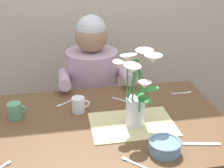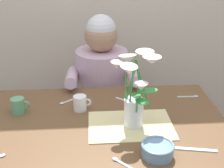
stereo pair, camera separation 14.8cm
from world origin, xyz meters
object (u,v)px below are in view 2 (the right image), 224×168
Objects in this scene: ceramic_bowl at (158,149)px; coffee_cup at (18,106)px; seated_person at (102,97)px; tea_cup at (80,103)px; flower_vase at (136,88)px; dinner_knife at (194,149)px.

coffee_cup is (-0.64, 0.40, 0.01)m from ceramic_bowl.
ceramic_bowl is (0.19, -0.89, 0.21)m from seated_person.
seated_person is at bearing 102.13° from ceramic_bowl.
seated_person is 12.20× the size of tea_cup.
flower_vase is 2.57× the size of ceramic_bowl.
seated_person is 12.20× the size of coffee_cup.
dinner_knife is at bearing -38.06° from tea_cup.
flower_vase is 3.76× the size of coffee_cup.
seated_person reaches higher than flower_vase.
seated_person reaches higher than ceramic_bowl.
dinner_knife is (0.16, 0.03, -0.03)m from ceramic_bowl.
dinner_knife is 0.62m from tea_cup.
flower_vase is 0.62m from coffee_cup.
flower_vase reaches higher than tea_cup.
seated_person reaches higher than coffee_cup.
tea_cup is at bearing 0.93° from coffee_cup.
dinner_knife is 2.04× the size of tea_cup.
seated_person is at bearing 101.24° from flower_vase.
dinner_knife is at bearing -70.82° from seated_person.
tea_cup is at bearing 153.09° from dinner_knife.
ceramic_bowl is at bearing -32.26° from coffee_cup.
ceramic_bowl is 0.75m from coffee_cup.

